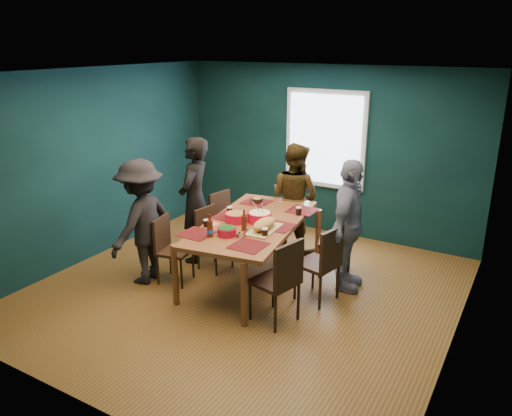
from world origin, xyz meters
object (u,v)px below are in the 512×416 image
(cutting_board, at_px, (264,225))
(chair_right_near, at_px, (281,276))
(bowl_salad, at_px, (236,217))
(bowl_dumpling, at_px, (260,217))
(dining_table, at_px, (253,227))
(person_back, at_px, (295,197))
(bowl_herbs, at_px, (227,231))
(chair_left_far, at_px, (225,218))
(chair_left_near, at_px, (169,244))
(person_right, at_px, (348,226))
(chair_left_mid, at_px, (210,233))
(chair_right_far, at_px, (343,235))
(chair_right_mid, at_px, (324,259))
(person_near_left, at_px, (142,222))
(person_far_left, at_px, (195,200))

(cutting_board, bearing_deg, chair_right_near, -49.88)
(bowl_salad, bearing_deg, cutting_board, -11.22)
(bowl_dumpling, bearing_deg, cutting_board, -50.21)
(dining_table, bearing_deg, person_back, 81.85)
(bowl_herbs, bearing_deg, chair_left_far, 124.97)
(dining_table, height_order, chair_left_near, chair_left_near)
(bowl_herbs, height_order, cutting_board, cutting_board)
(chair_right_near, height_order, bowl_dumpling, bowl_dumpling)
(person_right, bearing_deg, chair_right_near, 157.38)
(chair_left_mid, height_order, chair_right_far, chair_right_far)
(chair_left_far, bearing_deg, dining_table, -25.49)
(chair_left_far, relative_size, person_right, 0.54)
(chair_right_mid, bearing_deg, chair_left_mid, -171.95)
(person_right, distance_m, bowl_herbs, 1.52)
(dining_table, height_order, chair_left_far, chair_left_far)
(chair_left_mid, height_order, bowl_salad, bowl_salad)
(chair_left_mid, height_order, chair_left_near, chair_left_near)
(chair_right_near, relative_size, person_near_left, 0.61)
(person_near_left, distance_m, cutting_board, 1.61)
(person_back, xyz_separation_m, bowl_herbs, (-0.01, -1.81, 0.07))
(chair_left_near, xyz_separation_m, chair_right_mid, (1.97, 0.49, 0.05))
(bowl_salad, height_order, bowl_herbs, bowl_salad)
(person_near_left, height_order, cutting_board, person_near_left)
(chair_right_near, xyz_separation_m, cutting_board, (-0.52, 0.54, 0.32))
(dining_table, relative_size, person_back, 1.43)
(chair_left_far, xyz_separation_m, chair_right_near, (1.68, -1.40, 0.05))
(chair_left_near, distance_m, person_far_left, 0.84)
(person_right, height_order, person_near_left, person_right)
(chair_right_near, height_order, person_far_left, person_far_left)
(chair_right_far, xyz_separation_m, bowl_salad, (-1.12, -0.90, 0.33))
(chair_left_far, bearing_deg, bowl_herbs, -43.91)
(chair_left_far, height_order, person_near_left, person_near_left)
(bowl_salad, xyz_separation_m, bowl_dumpling, (0.26, 0.15, 0.01))
(chair_left_near, xyz_separation_m, cutting_board, (1.24, 0.34, 0.39))
(chair_left_far, height_order, cutting_board, cutting_board)
(dining_table, xyz_separation_m, chair_left_mid, (-0.73, 0.07, -0.25))
(person_far_left, bearing_deg, bowl_dumpling, 67.67)
(dining_table, height_order, person_near_left, person_near_left)
(person_near_left, bearing_deg, person_far_left, 164.87)
(chair_left_mid, xyz_separation_m, person_right, (1.85, 0.35, 0.34))
(dining_table, distance_m, bowl_herbs, 0.58)
(chair_left_far, relative_size, bowl_salad, 3.17)
(chair_right_far, distance_m, chair_right_near, 1.54)
(person_back, bearing_deg, bowl_dumpling, 104.98)
(person_far_left, bearing_deg, bowl_salad, 56.40)
(chair_right_near, bearing_deg, person_right, 89.00)
(dining_table, distance_m, person_right, 1.21)
(bowl_dumpling, bearing_deg, chair_left_mid, 177.22)
(chair_left_far, distance_m, cutting_board, 1.49)
(person_far_left, distance_m, person_right, 2.21)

